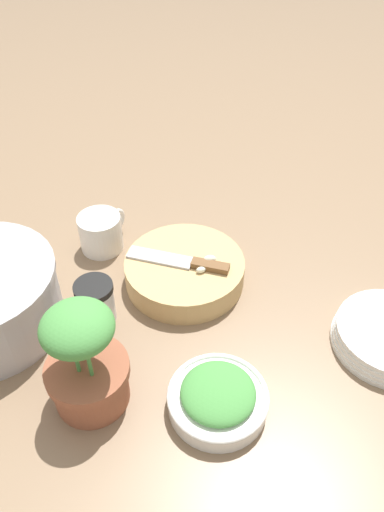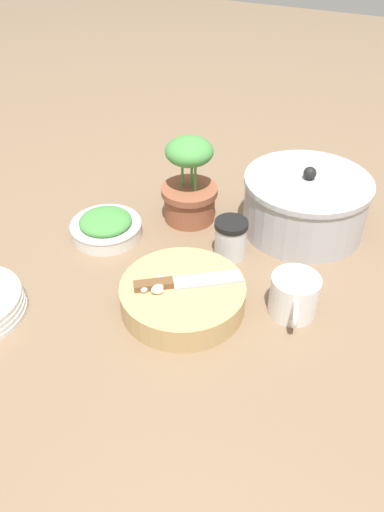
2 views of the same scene
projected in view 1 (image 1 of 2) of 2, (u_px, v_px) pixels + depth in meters
ground_plane at (178, 287)px, 0.99m from camera, size 5.00×5.00×0.00m
cutting_board at (185, 271)px, 0.99m from camera, size 0.24×0.24×0.05m
chef_knife at (184, 262)px, 0.96m from camera, size 0.18×0.14×0.01m
garlic_cloves at (210, 262)px, 0.96m from camera, size 0.05×0.06×0.02m
herb_bowl at (218, 398)px, 0.78m from camera, size 0.16×0.16×0.06m
spice_jar at (96, 302)px, 0.90m from camera, size 0.07×0.07×0.09m
coffee_mug at (101, 232)px, 1.06m from camera, size 0.09×0.12×0.08m
potted_herb at (86, 364)px, 0.75m from camera, size 0.13×0.13×0.20m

